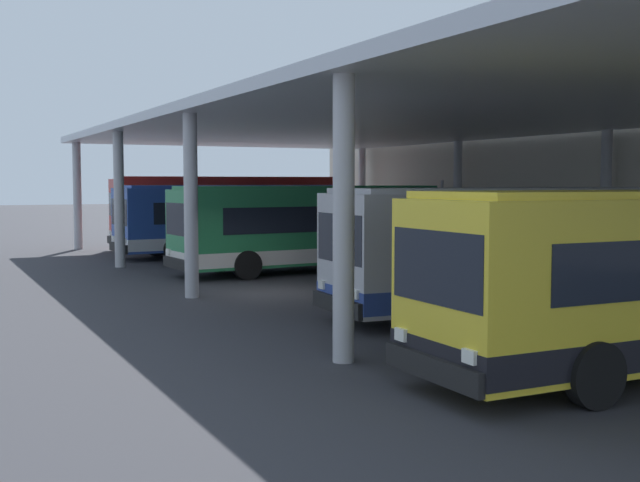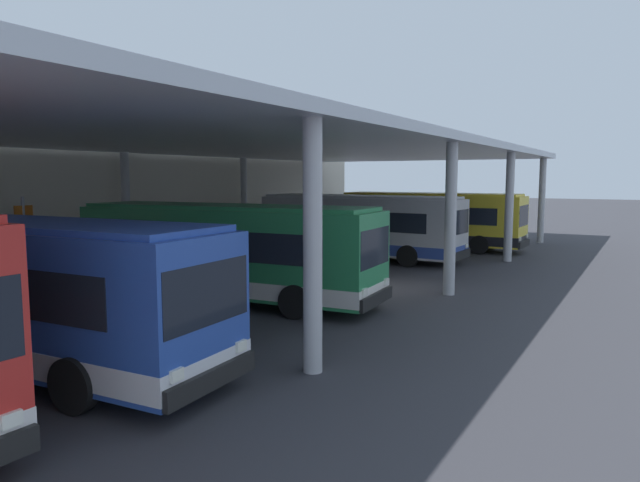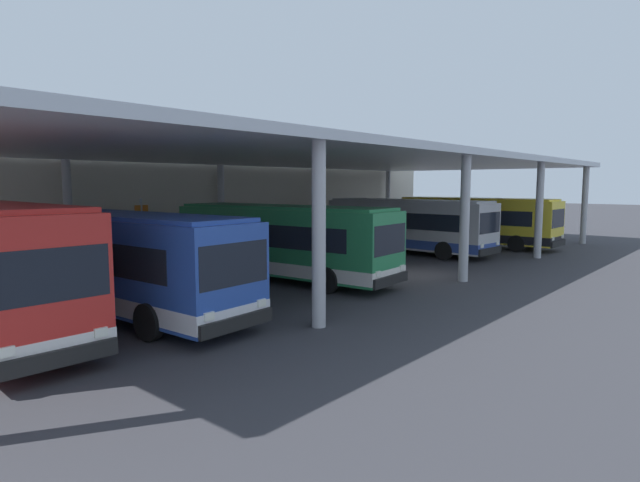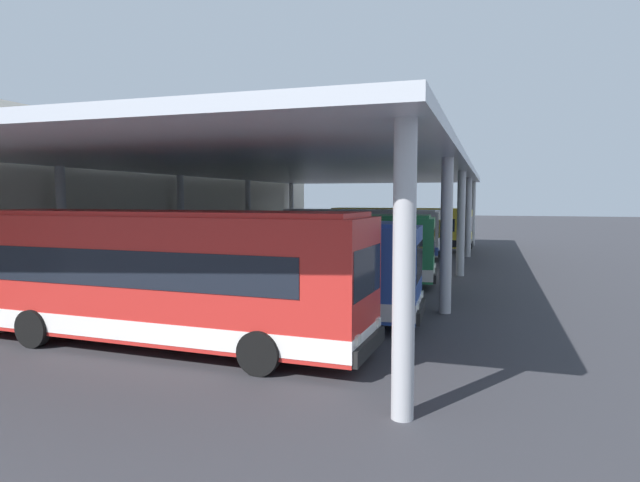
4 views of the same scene
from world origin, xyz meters
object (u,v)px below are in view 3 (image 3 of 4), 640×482
Objects in this scene: bus_far_bay at (407,225)px; banner_sign at (142,227)px; bench_waiting at (174,248)px; trash_bin at (209,245)px; bus_second_bay at (121,261)px; bus_middle_bay at (282,241)px; bus_departing at (475,221)px.

banner_sign is (-13.37, 6.75, 0.32)m from bus_far_bay.
bench_waiting is 1.84× the size of trash_bin.
bench_waiting is (7.55, 8.57, -0.99)m from bus_second_bay.
banner_sign reaches higher than bench_waiting.
bench_waiting is at bearing 48.61° from bus_second_bay.
bus_far_bay is (18.61, 0.94, 0.00)m from bus_second_bay.
banner_sign is (-2.31, -0.88, 1.32)m from bench_waiting.
banner_sign is at bearing 153.23° from bus_far_bay.
banner_sign is (-4.50, -0.73, 1.30)m from trash_bin.
banner_sign is at bearing 106.88° from bus_middle_bay.
banner_sign reaches higher than trash_bin.
bus_far_bay is 11.65m from trash_bin.
bus_second_bay is 24.52m from bus_departing.
bus_middle_bay is 1.01× the size of bus_departing.
bus_middle_bay is 5.94× the size of bench_waiting.
bench_waiting is (-16.96, 9.23, -0.99)m from bus_departing.
bus_departing is 5.86× the size of bench_waiting.
bus_second_bay is 9.31m from banner_sign.
bus_far_bay is 1.01× the size of bus_departing.
bench_waiting is (0.08, 8.26, -0.99)m from bus_middle_bay.
bus_departing is at bearing -31.58° from trash_bin.
bench_waiting is 0.56× the size of banner_sign.
trash_bin is 0.31× the size of banner_sign.
bus_second_bay is 7.48m from bus_middle_bay.
bus_departing is 17.38m from trash_bin.
bus_middle_bay is at bearing -90.52° from bench_waiting.
bus_middle_bay is at bearing 2.38° from bus_second_bay.
bus_middle_bay is 7.72m from banner_sign.
bus_far_bay is at bearing 2.90° from bus_second_bay.
bus_departing is (24.51, -0.67, 0.00)m from bus_second_bay.
bus_second_bay is 1.00× the size of bus_middle_bay.
banner_sign is (-19.28, 8.36, 0.32)m from bus_departing.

